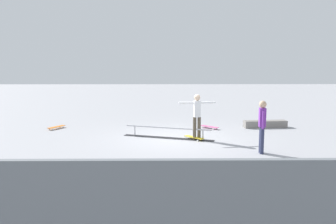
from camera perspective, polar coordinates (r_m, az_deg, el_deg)
name	(u,v)px	position (r m, az deg, el deg)	size (l,w,h in m)	color
ground_plane	(177,139)	(12.39, 1.49, -4.34)	(60.00, 60.00, 0.00)	#9E9EA3
grind_rail	(168,133)	(12.47, -0.03, -3.45)	(3.21, 1.25, 0.39)	black
skate_ledge	(265,124)	(14.99, 15.41, -1.88)	(1.75, 0.39, 0.29)	gray
skater_main	(197,114)	(12.10, 4.71, -0.25)	(1.27, 0.24, 1.58)	brown
skateboard_main	(194,137)	(12.28, 4.23, -4.12)	(0.68, 0.73, 0.09)	yellow
bystander_purple_shirt	(262,124)	(10.64, 14.95, -1.86)	(0.21, 0.35, 1.56)	#2D3351
loose_skateboard_orange	(56,127)	(14.88, -17.56, -2.31)	(0.57, 0.79, 0.09)	orange
loose_skateboard_pink	(209,127)	(14.33, 6.71, -2.38)	(0.71, 0.71, 0.09)	#E05993
trash_bin	(214,206)	(5.73, 7.43, -14.85)	(0.49, 0.49, 0.89)	navy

